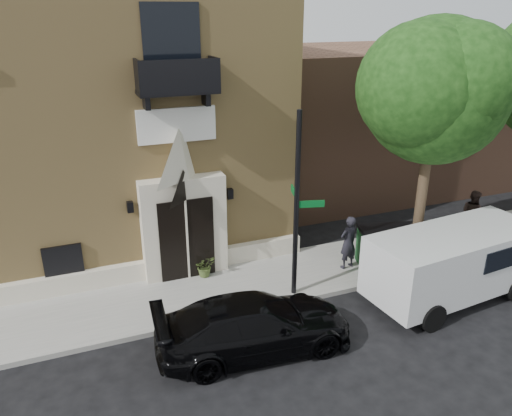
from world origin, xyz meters
The scene contains 13 objects.
ground centered at (0.00, 0.00, 0.00)m, with size 120.00×120.00×0.00m, color black.
sidewalk centered at (1.00, 1.50, 0.07)m, with size 42.00×3.00×0.15m, color gray.
church centered at (-2.99, 7.95, 4.63)m, with size 12.20×11.01×9.30m.
neighbour_building centered at (12.00, 9.00, 3.20)m, with size 18.00×8.00×6.40m, color brown.
street_tree_left centered at (6.03, 0.35, 5.87)m, with size 4.97×4.38×7.77m.
black_sedan centered at (-0.30, -1.45, 0.72)m, with size 2.01×4.95×1.44m, color black.
cargo_van centered at (6.14, -1.27, 1.19)m, with size 5.40×2.62×2.13m.
street_sign centered at (1.70, 0.43, 2.90)m, with size 0.85×1.00×5.46m.
fire_hydrant centered at (6.24, 0.43, 0.58)m, with size 0.50×0.40×0.87m.
dumpster centered at (5.32, 0.87, 0.81)m, with size 2.22×1.65×1.29m.
planter centered at (-0.50, 2.35, 0.51)m, with size 0.65×0.56×0.72m, color #495D2A.
pedestrian_near centered at (3.97, 1.22, 1.04)m, with size 0.65×0.43×1.79m, color black.
pedestrian_far centered at (9.53, 1.71, 1.03)m, with size 0.86×0.67×1.76m, color black.
Camera 1 is at (-4.07, -11.16, 8.03)m, focal length 35.00 mm.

